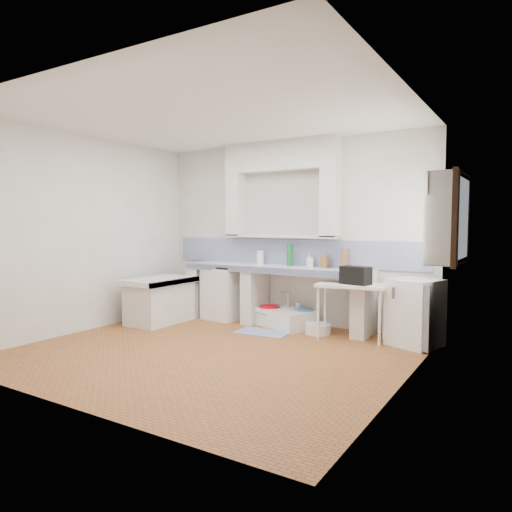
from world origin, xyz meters
The scene contains 36 objects.
floor centered at (0.00, 0.00, 0.00)m, with size 4.50×4.50×0.00m, color #A15B2A.
ceiling centered at (0.00, 0.00, 2.80)m, with size 4.50×4.50×0.00m, color white.
wall_back centered at (0.00, 2.00, 1.40)m, with size 4.50×4.50×0.00m, color white.
wall_front centered at (0.00, -2.00, 1.40)m, with size 4.50×4.50×0.00m, color white.
wall_left centered at (-2.25, 0.00, 1.40)m, with size 4.50×4.50×0.00m, color white.
wall_right centered at (2.25, 0.00, 1.40)m, with size 4.50×4.50×0.00m, color white.
alcove_mass centered at (-0.10, 1.88, 2.58)m, with size 1.90×0.25×0.45m, color white.
window_frame centered at (2.42, 1.20, 1.60)m, with size 0.35×0.86×1.06m, color #321F10.
lace_valance centered at (2.28, 1.20, 1.98)m, with size 0.01×0.84×0.24m, color white.
counter_slab centered at (-0.10, 1.70, 0.86)m, with size 3.00×0.60×0.08m, color white.
counter_lip centered at (-0.10, 1.42, 0.86)m, with size 3.00×0.04×0.10m, color navy.
counter_pier_left centered at (-1.50, 1.70, 0.41)m, with size 0.20×0.55×0.82m, color white.
counter_pier_mid centered at (-0.45, 1.70, 0.41)m, with size 0.20×0.55×0.82m, color white.
counter_pier_right centered at (1.30, 1.70, 0.41)m, with size 0.20×0.55×0.82m, color white.
peninsula_top centered at (-1.70, 0.90, 0.66)m, with size 0.70×1.10×0.08m, color white.
peninsula_base centered at (-1.70, 0.90, 0.31)m, with size 0.60×1.00×0.62m, color white.
peninsula_lip centered at (-1.37, 0.90, 0.66)m, with size 0.04×1.10×0.10m, color navy.
backsplash centered at (0.00, 1.99, 1.10)m, with size 4.27×0.03×0.40m, color navy.
stove centered at (-1.01, 1.68, 0.42)m, with size 0.59×0.57×0.83m, color white.
sink centered at (0.05, 1.67, 0.12)m, with size 1.00×0.54×0.24m, color white.
side_table centered at (1.21, 1.45, 0.37)m, with size 0.90×0.50×0.04m, color white.
fridge centered at (2.01, 1.57, 0.42)m, with size 0.55×0.55×0.85m, color white.
bucket_red centered at (-0.16, 1.65, 0.15)m, with size 0.31×0.31×0.29m, color #C50110.
bucket_orange centered at (0.25, 1.66, 0.12)m, with size 0.26×0.26×0.24m, color #BF4627.
bucket_blue centered at (0.39, 1.72, 0.14)m, with size 0.30×0.30×0.28m, color #3770C7.
basin_white centered at (0.71, 1.51, 0.07)m, with size 0.37×0.37×0.14m, color white.
water_bottle_a centered at (0.03, 1.85, 0.15)m, with size 0.08×0.08×0.30m, color silver.
water_bottle_b centered at (0.24, 1.85, 0.17)m, with size 0.09×0.09×0.34m, color silver.
black_bag centered at (1.28, 1.43, 0.87)m, with size 0.38×0.22×0.24m, color black.
green_bottle_a centered at (0.09, 1.81, 1.07)m, with size 0.07×0.07×0.34m, color #18652C.
green_bottle_b centered at (0.10, 1.85, 1.07)m, with size 0.07×0.07×0.33m, color #18652C.
knife_block centered at (0.65, 1.85, 1.00)m, with size 0.10×0.08×0.20m, color brown.
cutting_board centered at (0.97, 1.85, 1.04)m, with size 0.02×0.21×0.29m, color brown.
paper_towel centered at (-0.44, 1.85, 1.01)m, with size 0.11×0.11×0.22m, color white.
soap_bottle centered at (0.42, 1.85, 1.01)m, with size 0.10×0.10×0.21m, color white.
rug centered at (0.03, 1.14, 0.01)m, with size 0.74×0.42×0.01m, color #2C3E97.
Camera 1 is at (3.33, -4.42, 1.54)m, focal length 32.55 mm.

